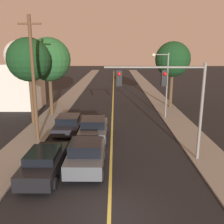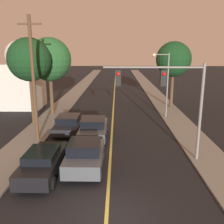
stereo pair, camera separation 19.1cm
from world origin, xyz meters
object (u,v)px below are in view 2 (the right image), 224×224
Objects in this scene: car_outer_lane_front at (43,162)px; tree_right_near at (174,60)px; tree_left_near at (29,60)px; car_outer_lane_second at (69,123)px; domed_building_left at (22,77)px; utility_pole_left at (33,78)px; tree_left_far at (49,60)px; car_near_lane_front at (85,155)px; car_near_lane_second at (93,128)px; streetlamp_right at (164,76)px; traffic_signal_mast at (169,91)px.

car_outer_lane_front is 20.02m from tree_right_near.
car_outer_lane_front is at bearing -69.12° from tree_left_near.
domed_building_left is at bearing 127.78° from car_outer_lane_second.
utility_pole_left reaches higher than tree_left_far.
domed_building_left is (-5.00, 11.07, -1.09)m from utility_pole_left.
utility_pole_left reaches higher than tree_left_near.
car_outer_lane_second is 0.60× the size of tree_left_far.
car_near_lane_front is 7.00m from car_outer_lane_second.
car_near_lane_second is 14.23m from domed_building_left.
streetlamp_right is 11.35m from tree_left_far.
car_outer_lane_front is 7.38m from car_outer_lane_second.
tree_left_far is 13.56m from tree_right_near.
tree_right_near is 17.40m from domed_building_left.
car_near_lane_second is (0.00, 5.12, -0.03)m from car_near_lane_front.
traffic_signal_mast is 9.87m from streetlamp_right.
tree_right_near is (1.89, 4.67, 1.40)m from streetlamp_right.
car_near_lane_second is at bearing -54.96° from tree_left_far.
car_near_lane_second is 9.88m from tree_left_far.
streetlamp_right is 16.08m from domed_building_left.
domed_building_left is (-9.15, 10.54, 2.77)m from car_near_lane_second.
traffic_signal_mast reaches higher than car_near_lane_second.
car_near_lane_second is 0.72× the size of streetlamp_right.
tree_right_near is at bearing 0.27° from domed_building_left.
traffic_signal_mast is 0.78× the size of tree_right_near.
tree_right_near is at bearing 67.98° from streetlamp_right.
tree_right_near is (13.08, 3.58, -0.11)m from tree_left_far.
traffic_signal_mast reaches higher than car_near_lane_front.
tree_left_far reaches higher than traffic_signal_mast.
domed_building_left is (-6.98, 9.00, 2.87)m from car_outer_lane_second.
utility_pole_left reaches higher than car_outer_lane_second.
traffic_signal_mast is at bearing 16.43° from car_outer_lane_front.
car_outer_lane_front is at bearing -77.86° from tree_left_far.
traffic_signal_mast is at bearing -103.15° from tree_right_near.
domed_building_left reaches higher than traffic_signal_mast.
tree_left_far is (-9.71, 10.85, 1.37)m from traffic_signal_mast.
car_outer_lane_front is at bearing -66.94° from domed_building_left.
tree_left_near reaches higher than car_near_lane_front.
streetlamp_right reaches higher than traffic_signal_mast.
car_near_lane_front is at bearing -71.96° from car_outer_lane_second.
car_outer_lane_second is 0.74× the size of streetlamp_right.
domed_building_left is at bearing 134.13° from traffic_signal_mast.
tree_right_near reaches higher than car_outer_lane_front.
traffic_signal_mast reaches higher than car_outer_lane_second.
car_outer_lane_front is at bearing -110.35° from car_near_lane_second.
tree_right_near is (10.31, 16.47, 4.81)m from car_outer_lane_front.
tree_right_near is at bearing 15.29° from tree_left_far.
tree_left_near is at bearing 150.14° from car_outer_lane_second.
car_outer_lane_second is at bearing 46.25° from utility_pole_left.
traffic_signal_mast is 12.97m from tree_left_near.
tree_left_far is (-4.94, 7.05, 4.85)m from car_near_lane_second.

